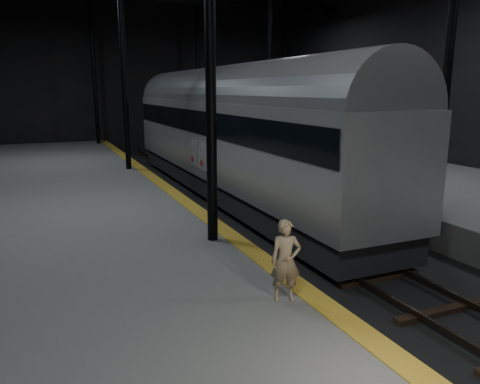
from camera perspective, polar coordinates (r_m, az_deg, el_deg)
ground at (r=17.45m, az=3.97°, el=-3.59°), size 44.00×44.00×0.00m
platform_left at (r=15.51m, az=-21.58°, el=-4.58°), size 9.00×43.80×1.00m
platform_right at (r=21.72m, az=21.88°, el=0.08°), size 9.00×43.80×1.00m
tactile_strip at (r=16.01m, az=-6.39°, el=-1.38°), size 0.50×43.80×0.01m
track at (r=17.43m, az=3.97°, el=-3.37°), size 2.40×43.00×0.24m
train at (r=20.71m, az=-1.32°, el=7.89°), size 3.18×21.27×5.68m
woman at (r=8.59m, az=5.59°, el=-8.35°), size 0.64×0.52×1.52m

